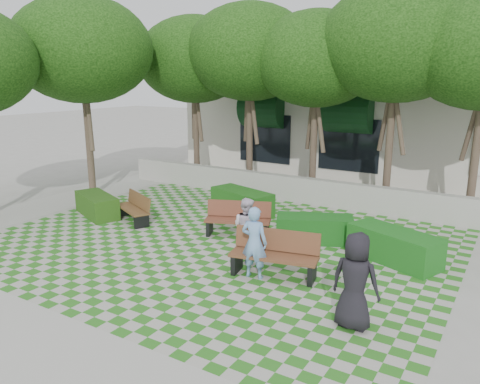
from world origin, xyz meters
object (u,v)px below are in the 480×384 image
Objects in this scene: person_blue at (254,243)px; hedge_east at (394,246)px; person_dark at (355,281)px; person_white at (247,227)px; hedge_midright at (314,229)px; bench_east at (275,255)px; bench_mid at (238,220)px; hedge_west at (97,205)px; bench_west at (134,208)px; hedge_midleft at (242,202)px.

hedge_east is at bearing -139.68° from person_blue.
person_white is (-3.38, 1.93, -0.13)m from person_dark.
bench_east is at bearing -87.26° from hedge_midright.
bench_east is 1.07× the size of bench_mid.
hedge_midright is 7.09m from hedge_west.
bench_mid is 3.47m from bench_west.
person_white reaches higher than hedge_west.
hedge_west is at bearing -13.49° from person_dark.
person_white is at bearing -153.65° from hedge_east.
hedge_midleft is at bearing 157.26° from hedge_midright.
person_white is (1.02, -1.25, 0.29)m from bench_mid.
hedge_west is (-7.07, 1.18, -0.15)m from bench_east.
person_blue is at bearing 137.19° from person_white.
hedge_west is 6.90m from person_blue.
person_blue is at bearing 7.19° from bench_west.
hedge_east is at bearing 31.71° from bench_west.
bench_west reaches higher than hedge_west.
hedge_midright reaches higher than hedge_west.
hedge_west is at bearing 3.90° from person_white.
hedge_midleft is (-1.06, 1.95, -0.08)m from bench_mid.
person_dark is (2.24, -1.25, 0.39)m from bench_east.
bench_west is 0.79× the size of hedge_midleft.
bench_mid is 1.08× the size of person_dark.
bench_west is at bearing -173.06° from hedge_east.
person_dark is at bearing -87.34° from hedge_east.
person_blue is at bearing -12.57° from hedge_west.
person_dark reaches higher than bench_east.
hedge_east is at bearing -144.94° from person_white.
hedge_midleft is at bearing 163.11° from hedge_east.
person_dark is 3.89m from person_white.
hedge_west is at bearing -168.60° from hedge_midright.
hedge_midleft is 7.51m from person_dark.
bench_west reaches higher than hedge_midleft.
bench_east is 2.59m from hedge_midright.
hedge_midright is at bearing 11.40° from hedge_west.
hedge_midright is 1.35× the size of person_white.
person_dark reaches higher than person_white.
bench_east reaches higher than hedge_midleft.
hedge_east is at bearing -17.60° from bench_mid.
bench_west is 0.78× the size of hedge_east.
hedge_midleft is at bearing 71.85° from bench_west.
hedge_midleft is at bearing -42.07° from person_dark.
hedge_midleft is (2.36, 2.54, -0.03)m from bench_west.
person_dark is (2.36, -3.83, 0.53)m from hedge_midright.
bench_west is 0.87× the size of hedge_west.
bench_east is 1.19× the size of bench_west.
hedge_east is 1.01× the size of hedge_midleft.
hedge_midleft is (-3.22, 3.88, -0.11)m from bench_east.
hedge_west is (-6.95, -1.40, -0.01)m from hedge_midright.
hedge_midright is 0.93× the size of hedge_midleft.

